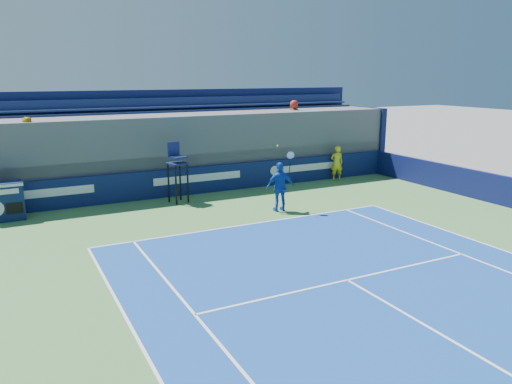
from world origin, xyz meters
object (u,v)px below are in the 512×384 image
tennis_player (280,187)px  ball_person (337,163)px  match_clock (4,200)px  umpire_chair (177,166)px

tennis_player → ball_person: bearing=34.8°
match_clock → umpire_chair: bearing=-3.0°
ball_person → match_clock: (-14.73, -0.30, -0.12)m
ball_person → umpire_chair: bearing=21.7°
match_clock → umpire_chair: 6.41m
umpire_chair → tennis_player: bearing=-45.5°
umpire_chair → match_clock: bearing=177.0°
ball_person → match_clock: 14.74m
umpire_chair → tennis_player: 4.37m
match_clock → tennis_player: 9.99m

